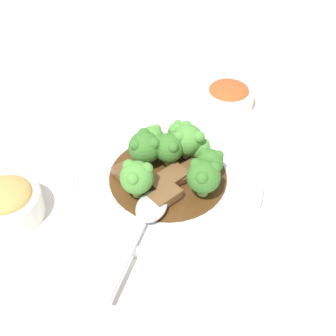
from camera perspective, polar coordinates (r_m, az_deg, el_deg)
name	(u,v)px	position (r m, az deg, el deg)	size (l,w,h in m)	color
ground_plane	(168,183)	(0.77, 0.00, -1.81)	(4.00, 4.00, 0.00)	silver
main_plate	(168,178)	(0.76, 0.00, -1.29)	(0.31, 0.31, 0.02)	white
beef_strip_0	(192,169)	(0.76, 2.90, -0.08)	(0.06, 0.03, 0.01)	brown
beef_strip_1	(128,177)	(0.74, -4.87, -1.07)	(0.03, 0.06, 0.01)	brown
beef_strip_2	(169,179)	(0.74, 0.08, -1.36)	(0.07, 0.04, 0.01)	brown
beef_strip_3	(165,196)	(0.71, -0.33, -3.45)	(0.05, 0.03, 0.02)	brown
broccoli_floret_0	(178,132)	(0.79, 1.27, 4.37)	(0.04, 0.04, 0.05)	#7FA84C
broccoli_floret_1	(210,162)	(0.74, 5.15, 0.75)	(0.04, 0.04, 0.05)	#8EB756
broccoli_floret_2	(169,147)	(0.75, 0.09, 2.55)	(0.05, 0.05, 0.06)	#8EB756
broccoli_floret_3	(145,147)	(0.75, -2.87, 2.59)	(0.05, 0.05, 0.06)	#7FA84C
broccoli_floret_4	(204,176)	(0.70, 4.37, -1.00)	(0.05, 0.05, 0.06)	#7FA84C
broccoli_floret_5	(152,138)	(0.78, -1.98, 3.64)	(0.04, 0.04, 0.05)	#7FA84C
broccoli_floret_6	(187,139)	(0.76, 2.37, 3.55)	(0.05, 0.05, 0.06)	#8EB756
broccoli_floret_7	(137,177)	(0.70, -3.84, -1.12)	(0.05, 0.05, 0.06)	#8EB756
broccoli_floret_8	(201,149)	(0.77, 4.07, 2.31)	(0.03, 0.03, 0.04)	#8EB756
serving_spoon	(149,213)	(0.69, -2.37, -5.49)	(0.18, 0.14, 0.01)	#B7B7BC
side_bowl_kimchi	(228,95)	(0.92, 7.38, 8.76)	(0.10, 0.10, 0.05)	white
side_bowl_appetizer	(7,202)	(0.74, -18.98, -3.92)	(0.10, 0.10, 0.06)	white
sauce_dish	(244,280)	(0.66, 9.28, -13.32)	(0.08, 0.08, 0.01)	white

